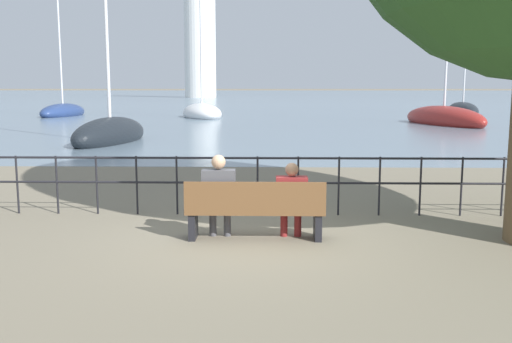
{
  "coord_description": "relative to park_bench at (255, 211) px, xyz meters",
  "views": [
    {
      "loc": [
        0.21,
        -8.34,
        2.27
      ],
      "look_at": [
        0.0,
        0.5,
        0.95
      ],
      "focal_mm": 40.0,
      "sensor_mm": 36.0,
      "label": 1
    }
  ],
  "objects": [
    {
      "name": "seated_person_right",
      "position": [
        0.54,
        0.08,
        0.2
      ],
      "size": [
        0.47,
        0.35,
        1.16
      ],
      "color": "maroon",
      "rests_on": "ground_plane"
    },
    {
      "name": "sailboat_3",
      "position": [
        -4.73,
        33.33,
        -0.09
      ],
      "size": [
        4.38,
        6.08,
        11.22
      ],
      "rotation": [
        0.0,
        0.0,
        0.38
      ],
      "color": "white",
      "rests_on": "ground_plane"
    },
    {
      "name": "harbor_water",
      "position": [
        0.0,
        157.74,
        -0.44
      ],
      "size": [
        600.0,
        300.0,
        0.01
      ],
      "color": "slate",
      "rests_on": "ground_plane"
    },
    {
      "name": "seated_person_left",
      "position": [
        -0.54,
        0.08,
        0.26
      ],
      "size": [
        0.49,
        0.35,
        1.27
      ],
      "color": "#4C4C51",
      "rests_on": "ground_plane"
    },
    {
      "name": "sailboat_0",
      "position": [
        16.17,
        39.44,
        -0.09
      ],
      "size": [
        2.54,
        6.44,
        12.16
      ],
      "rotation": [
        0.0,
        0.0,
        -0.09
      ],
      "color": "black",
      "rests_on": "ground_plane"
    },
    {
      "name": "park_bench",
      "position": [
        0.0,
        0.0,
        0.0
      ],
      "size": [
        2.07,
        0.45,
        0.9
      ],
      "color": "brown",
      "rests_on": "ground_plane"
    },
    {
      "name": "sailboat_2",
      "position": [
        10.64,
        26.18,
        -0.09
      ],
      "size": [
        4.17,
        8.03,
        10.85
      ],
      "rotation": [
        0.0,
        0.0,
        0.28
      ],
      "color": "maroon",
      "rests_on": "ground_plane"
    },
    {
      "name": "promenade_railing",
      "position": [
        -0.0,
        1.69,
        0.25
      ],
      "size": [
        12.98,
        0.04,
        1.05
      ],
      "color": "black",
      "rests_on": "ground_plane"
    },
    {
      "name": "sailboat_4",
      "position": [
        -15.7,
        35.37,
        -0.13
      ],
      "size": [
        2.71,
        6.32,
        9.11
      ],
      "rotation": [
        0.0,
        0.0,
        -0.11
      ],
      "color": "navy",
      "rests_on": "ground_plane"
    },
    {
      "name": "ground_plane",
      "position": [
        0.0,
        0.07,
        -0.44
      ],
      "size": [
        1000.0,
        1000.0,
        0.0
      ],
      "primitive_type": "plane",
      "color": "#7A705B"
    },
    {
      "name": "sailboat_1",
      "position": [
        -6.3,
        14.8,
        -0.1
      ],
      "size": [
        2.63,
        5.95,
        9.18
      ],
      "rotation": [
        0.0,
        0.0,
        -0.16
      ],
      "color": "black",
      "rests_on": "ground_plane"
    },
    {
      "name": "harbor_lighthouse",
      "position": [
        -13.83,
        108.2,
        11.21
      ],
      "size": [
        6.31,
        6.31,
        25.06
      ],
      "color": "white",
      "rests_on": "ground_plane"
    }
  ]
}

